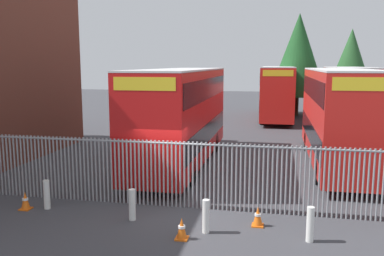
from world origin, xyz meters
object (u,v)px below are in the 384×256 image
Objects in this scene: double_decker_bus_behind_fence_left at (339,113)px; bollard_far_right at (310,224)px; traffic_cone_mid_forecourt at (182,229)px; double_decker_bus_near_gate at (181,113)px; bollard_near_right at (206,216)px; traffic_cone_by_gate at (25,201)px; bollard_center_front at (132,205)px; bollard_near_left at (47,195)px; double_decker_bus_far_back at (277,91)px; traffic_cone_near_kerb at (258,216)px; double_decker_bus_behind_fence_right at (348,95)px.

bollard_far_right is (-1.87, -8.87, -1.95)m from double_decker_bus_behind_fence_left.
double_decker_bus_near_gate is at bearing 102.99° from traffic_cone_mid_forecourt.
bollard_near_right is 1.61× the size of traffic_cone_mid_forecourt.
bollard_center_front is at bearing -2.62° from traffic_cone_by_gate.
double_decker_bus_near_gate is 7.35m from bollard_center_front.
double_decker_bus_near_gate is 7.58m from bollard_near_left.
bollard_far_right is (5.22, -7.59, -1.95)m from double_decker_bus_near_gate.
double_decker_bus_behind_fence_left is 12.95m from bollard_near_left.
bollard_near_left and bollard_far_right have the same top height.
double_decker_bus_far_back is 18.32× the size of traffic_cone_near_kerb.
double_decker_bus_behind_fence_left is 10.95m from traffic_cone_mid_forecourt.
bollard_center_front is (3.03, -0.37, 0.00)m from bollard_near_left.
double_decker_bus_far_back is at bearing 85.55° from bollard_near_right.
bollard_center_front reaches higher than traffic_cone_mid_forecourt.
traffic_cone_near_kerb is (-3.26, -8.08, -2.13)m from double_decker_bus_behind_fence_left.
double_decker_bus_far_back reaches higher than traffic_cone_near_kerb.
traffic_cone_by_gate is at bearing -108.38° from double_decker_bus_far_back.
double_decker_bus_behind_fence_right is 11.38× the size of bollard_near_right.
double_decker_bus_behind_fence_right reaches higher than bollard_far_right.
traffic_cone_near_kerb is (-0.51, -23.70, -2.13)m from double_decker_bus_far_back.
bollard_center_front reaches higher than traffic_cone_near_kerb.
bollard_center_front is (-4.23, -23.98, -1.95)m from double_decker_bus_far_back.
traffic_cone_near_kerb is at bearing -91.24° from double_decker_bus_far_back.
bollard_center_front is at bearing 149.58° from traffic_cone_mid_forecourt.
traffic_cone_near_kerb is at bearing -60.64° from double_decker_bus_near_gate.
traffic_cone_near_kerb is at bearing 33.92° from traffic_cone_mid_forecourt.
double_decker_bus_far_back is 24.58m from bollard_far_right.
bollard_far_right is (-4.14, -20.48, -1.95)m from double_decker_bus_behind_fence_right.
double_decker_bus_behind_fence_left is 1.00× the size of double_decker_bus_far_back.
double_decker_bus_behind_fence_left is at bearing 62.25° from bollard_near_right.
traffic_cone_by_gate is at bearing 167.54° from traffic_cone_mid_forecourt.
double_decker_bus_near_gate is at bearing 107.83° from bollard_near_right.
bollard_center_front is 1.00× the size of bollard_far_right.
traffic_cone_by_gate is at bearing -162.99° from bollard_near_left.
bollard_far_right is 3.39m from traffic_cone_mid_forecourt.
bollard_near_right reaches higher than traffic_cone_mid_forecourt.
double_decker_bus_behind_fence_left and double_decker_bus_far_back have the same top height.
double_decker_bus_behind_fence_right is 18.32× the size of traffic_cone_by_gate.
traffic_cone_near_kerb is at bearing -0.75° from bollard_near_left.
traffic_cone_by_gate is 1.00× the size of traffic_cone_mid_forecourt.
double_decker_bus_far_back is 11.38× the size of bollard_near_right.
double_decker_bus_behind_fence_left is (7.09, 1.27, 0.00)m from double_decker_bus_near_gate.
bollard_far_right reaches higher than traffic_cone_near_kerb.
bollard_center_front reaches higher than traffic_cone_by_gate.
traffic_cone_near_kerb is (7.40, 0.11, 0.00)m from traffic_cone_by_gate.
traffic_cone_by_gate is (-6.01, 0.66, -0.19)m from bollard_near_right.
bollard_near_right is at bearing -72.17° from double_decker_bus_near_gate.
double_decker_bus_behind_fence_left reaches higher than bollard_near_left.
double_decker_bus_far_back is at bearing 71.62° from traffic_cone_by_gate.
double_decker_bus_behind_fence_left is 10.18m from bollard_near_right.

